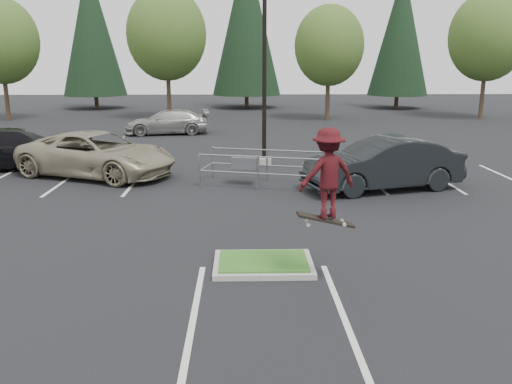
{
  "coord_description": "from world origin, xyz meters",
  "views": [
    {
      "loc": [
        -0.46,
        -11.31,
        4.51
      ],
      "look_at": [
        -0.12,
        1.5,
        1.35
      ],
      "focal_mm": 38.0,
      "sensor_mm": 36.0,
      "label": 1
    }
  ],
  "objects_px": {
    "car_l_black": "(16,148)",
    "car_far_silver": "(168,122)",
    "decid_d": "(487,39)",
    "conif_c": "(401,32)",
    "car_r_charc": "(383,164)",
    "light_pole": "(264,57)",
    "decid_b": "(167,37)",
    "conif_b": "(246,21)",
    "conif_a": "(91,29)",
    "cart_corral": "(249,164)",
    "skateboarder": "(327,174)",
    "decid_a": "(1,44)",
    "decid_c": "(329,48)",
    "car_l_tan": "(95,154)"
  },
  "relations": [
    {
      "from": "decid_c",
      "to": "car_l_black",
      "type": "xyz_separation_m",
      "value": [
        -15.99,
        -18.33,
        -4.41
      ]
    },
    {
      "from": "conif_b",
      "to": "cart_corral",
      "type": "xyz_separation_m",
      "value": [
        -0.19,
        -32.37,
        -7.07
      ]
    },
    {
      "from": "conif_b",
      "to": "car_r_charc",
      "type": "xyz_separation_m",
      "value": [
        4.5,
        -33.24,
        -6.93
      ]
    },
    {
      "from": "light_pole",
      "to": "skateboarder",
      "type": "relative_size",
      "value": 5.05
    },
    {
      "from": "light_pole",
      "to": "decid_c",
      "type": "distance_m",
      "value": 18.67
    },
    {
      "from": "decid_d",
      "to": "decid_b",
      "type": "bearing_deg",
      "value": 179.52
    },
    {
      "from": "decid_b",
      "to": "conif_a",
      "type": "distance_m",
      "value": 12.43
    },
    {
      "from": "car_l_tan",
      "to": "car_l_black",
      "type": "height_order",
      "value": "car_l_tan"
    },
    {
      "from": "decid_b",
      "to": "car_l_tan",
      "type": "xyz_separation_m",
      "value": [
        -0.21,
        -20.71,
        -5.17
      ]
    },
    {
      "from": "decid_a",
      "to": "decid_c",
      "type": "distance_m",
      "value": 24.0
    },
    {
      "from": "skateboarder",
      "to": "car_l_tan",
      "type": "xyz_separation_m",
      "value": [
        -7.42,
        10.82,
        -1.45
      ]
    },
    {
      "from": "decid_b",
      "to": "cart_corral",
      "type": "height_order",
      "value": "decid_b"
    },
    {
      "from": "skateboarder",
      "to": "car_r_charc",
      "type": "relative_size",
      "value": 0.36
    },
    {
      "from": "cart_corral",
      "to": "car_far_silver",
      "type": "distance_m",
      "value": 14.68
    },
    {
      "from": "decid_d",
      "to": "conif_c",
      "type": "height_order",
      "value": "conif_c"
    },
    {
      "from": "decid_a",
      "to": "skateboarder",
      "type": "height_order",
      "value": "decid_a"
    },
    {
      "from": "conif_c",
      "to": "conif_b",
      "type": "bearing_deg",
      "value": 175.91
    },
    {
      "from": "cart_corral",
      "to": "car_r_charc",
      "type": "distance_m",
      "value": 4.78
    },
    {
      "from": "decid_d",
      "to": "light_pole",
      "type": "bearing_deg",
      "value": -133.65
    },
    {
      "from": "decid_a",
      "to": "car_far_silver",
      "type": "bearing_deg",
      "value": -31.69
    },
    {
      "from": "decid_b",
      "to": "decid_c",
      "type": "distance_m",
      "value": 12.05
    },
    {
      "from": "cart_corral",
      "to": "car_l_tan",
      "type": "bearing_deg",
      "value": 179.19
    },
    {
      "from": "decid_a",
      "to": "car_l_black",
      "type": "distance_m",
      "value": 20.74
    },
    {
      "from": "skateboarder",
      "to": "car_far_silver",
      "type": "bearing_deg",
      "value": -92.49
    },
    {
      "from": "conif_a",
      "to": "car_l_black",
      "type": "height_order",
      "value": "conif_a"
    },
    {
      "from": "conif_a",
      "to": "conif_b",
      "type": "distance_m",
      "value": 14.03
    },
    {
      "from": "light_pole",
      "to": "car_l_tan",
      "type": "height_order",
      "value": "light_pole"
    },
    {
      "from": "conif_b",
      "to": "car_far_silver",
      "type": "distance_m",
      "value": 20.44
    },
    {
      "from": "light_pole",
      "to": "decid_d",
      "type": "height_order",
      "value": "light_pole"
    },
    {
      "from": "light_pole",
      "to": "decid_d",
      "type": "relative_size",
      "value": 1.07
    },
    {
      "from": "light_pole",
      "to": "car_r_charc",
      "type": "distance_m",
      "value": 7.19
    },
    {
      "from": "conif_b",
      "to": "car_l_black",
      "type": "height_order",
      "value": "conif_b"
    },
    {
      "from": "car_r_charc",
      "to": "decid_d",
      "type": "bearing_deg",
      "value": 133.64
    },
    {
      "from": "decid_c",
      "to": "car_l_tan",
      "type": "bearing_deg",
      "value": -121.4
    },
    {
      "from": "decid_a",
      "to": "conif_c",
      "type": "relative_size",
      "value": 0.71
    },
    {
      "from": "decid_a",
      "to": "car_l_tan",
      "type": "bearing_deg",
      "value": -59.75
    },
    {
      "from": "decid_c",
      "to": "conif_b",
      "type": "height_order",
      "value": "conif_b"
    },
    {
      "from": "cart_corral",
      "to": "light_pole",
      "type": "bearing_deg",
      "value": 94.73
    },
    {
      "from": "car_l_tan",
      "to": "decid_d",
      "type": "bearing_deg",
      "value": -26.23
    },
    {
      "from": "decid_a",
      "to": "car_r_charc",
      "type": "bearing_deg",
      "value": -45.33
    },
    {
      "from": "light_pole",
      "to": "conif_a",
      "type": "xyz_separation_m",
      "value": [
        -14.5,
        28.0,
        2.54
      ]
    },
    {
      "from": "car_l_black",
      "to": "car_far_silver",
      "type": "relative_size",
      "value": 1.14
    },
    {
      "from": "skateboarder",
      "to": "conif_a",
      "type": "bearing_deg",
      "value": -87.24
    },
    {
      "from": "decid_c",
      "to": "conif_a",
      "type": "distance_m",
      "value": 22.5
    },
    {
      "from": "car_r_charc",
      "to": "light_pole",
      "type": "bearing_deg",
      "value": -155.88
    },
    {
      "from": "car_r_charc",
      "to": "car_far_silver",
      "type": "bearing_deg",
      "value": -163.24
    },
    {
      "from": "conif_b",
      "to": "cart_corral",
      "type": "bearing_deg",
      "value": -90.34
    },
    {
      "from": "car_l_tan",
      "to": "car_far_silver",
      "type": "relative_size",
      "value": 1.23
    },
    {
      "from": "light_pole",
      "to": "decid_b",
      "type": "xyz_separation_m",
      "value": [
        -6.51,
        18.53,
        1.48
      ]
    },
    {
      "from": "decid_c",
      "to": "car_l_tan",
      "type": "distance_m",
      "value": 23.85
    }
  ]
}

